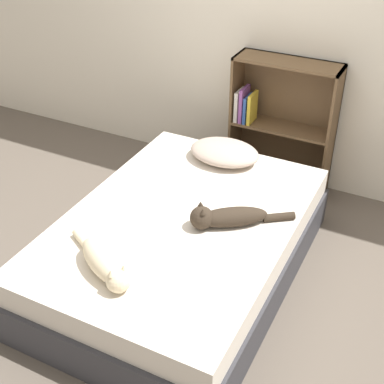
{
  "coord_description": "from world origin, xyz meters",
  "views": [
    {
      "loc": [
        1.23,
        -2.28,
        2.35
      ],
      "look_at": [
        0.0,
        0.15,
        0.54
      ],
      "focal_mm": 50.0,
      "sensor_mm": 36.0,
      "label": 1
    }
  ],
  "objects": [
    {
      "name": "pillow",
      "position": [
        -0.05,
        0.75,
        0.5
      ],
      "size": [
        0.5,
        0.37,
        0.12
      ],
      "color": "#B29E8E",
      "rests_on": "bed"
    },
    {
      "name": "bookshelf",
      "position": [
        0.17,
        1.32,
        0.53
      ],
      "size": [
        0.77,
        0.26,
        1.04
      ],
      "color": "brown",
      "rests_on": "ground_plane"
    },
    {
      "name": "cat_light",
      "position": [
        -0.12,
        -0.61,
        0.51
      ],
      "size": [
        0.54,
        0.37,
        0.15
      ],
      "rotation": [
        0.0,
        0.0,
        5.77
      ],
      "color": "beige",
      "rests_on": "bed"
    },
    {
      "name": "wall_back",
      "position": [
        0.0,
        1.45,
        1.25
      ],
      "size": [
        8.0,
        0.06,
        2.5
      ],
      "color": "silver",
      "rests_on": "ground_plane"
    },
    {
      "name": "ground_plane",
      "position": [
        0.0,
        0.0,
        0.0
      ],
      "size": [
        8.0,
        8.0,
        0.0
      ],
      "primitive_type": "plane",
      "color": "brown"
    },
    {
      "name": "cat_dark",
      "position": [
        0.27,
        0.05,
        0.5
      ],
      "size": [
        0.54,
        0.42,
        0.16
      ],
      "rotation": [
        0.0,
        0.0,
        3.76
      ],
      "color": "#33281E",
      "rests_on": "bed"
    },
    {
      "name": "bed",
      "position": [
        0.0,
        0.0,
        0.22
      ],
      "size": [
        1.34,
        1.94,
        0.44
      ],
      "color": "#333338",
      "rests_on": "ground_plane"
    }
  ]
}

